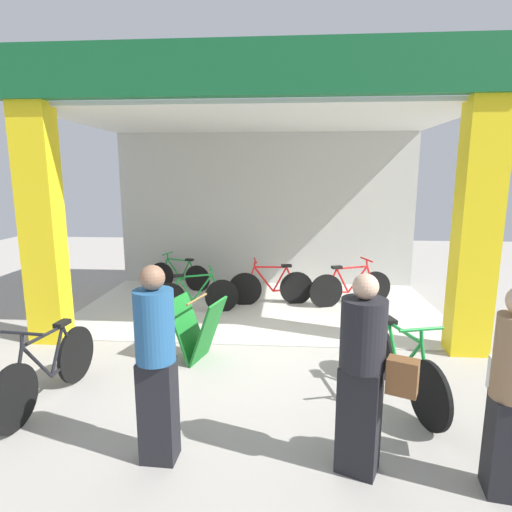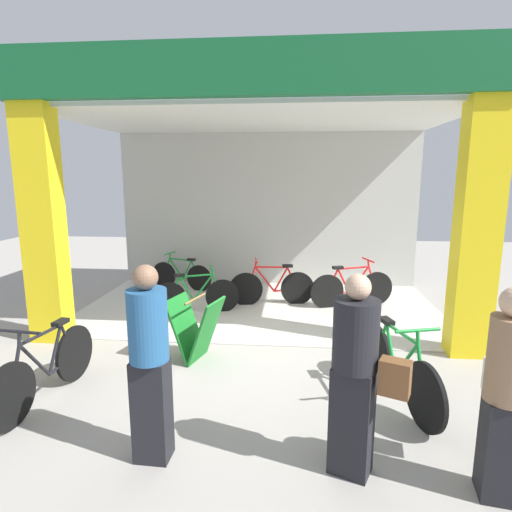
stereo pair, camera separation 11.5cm
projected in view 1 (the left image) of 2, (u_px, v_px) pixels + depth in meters
name	position (u px, v px, depth m)	size (l,w,h in m)	color
ground_plane	(251.00, 346.00, 6.03)	(20.95, 20.95, 0.00)	#9E9991
shop_facade	(260.00, 188.00, 7.49)	(6.67, 3.91, 4.06)	beige
bicycle_inside_0	(179.00, 275.00, 8.96)	(1.39, 0.49, 0.79)	black
bicycle_inside_1	(195.00, 296.00, 7.34)	(1.48, 0.54, 0.84)	black
bicycle_inside_2	(271.00, 287.00, 7.89)	(1.60, 0.44, 0.89)	black
bicycle_inside_3	(350.00, 288.00, 7.81)	(1.57, 0.58, 0.90)	black
bicycle_parked_0	(48.00, 370.00, 4.46)	(0.46, 1.68, 0.92)	black
bicycle_parked_1	(401.00, 367.00, 4.51)	(0.56, 1.67, 0.94)	black
sandwich_board_sign	(198.00, 329.00, 5.49)	(0.75, 0.68, 0.86)	#197226
pedestrian_0	(156.00, 363.00, 3.46)	(0.34, 0.34, 1.71)	black
pedestrian_1	(363.00, 373.00, 3.32)	(0.65, 0.47, 1.68)	black
pedestrian_2	(511.00, 391.00, 3.10)	(0.35, 0.56, 1.65)	black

